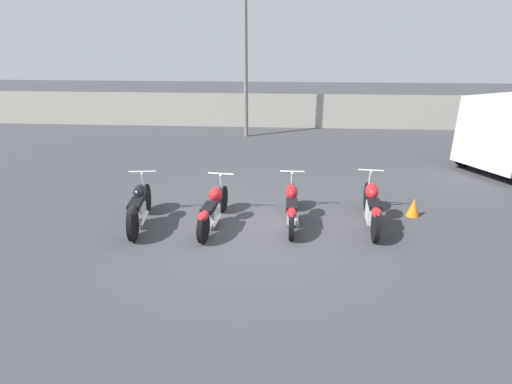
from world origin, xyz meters
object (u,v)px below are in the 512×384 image
object	(u,v)px
light_pole_left	(245,30)
motorcycle_slot_1	(213,209)
motorcycle_slot_2	(292,206)
traffic_cone_near	(414,207)
motorcycle_slot_3	(372,206)
motorcycle_slot_0	(139,207)

from	to	relation	value
light_pole_left	motorcycle_slot_1	distance (m)	9.19
motorcycle_slot_2	traffic_cone_near	bearing A→B (deg)	12.53
motorcycle_slot_1	motorcycle_slot_3	world-z (taller)	motorcycle_slot_3
motorcycle_slot_1	traffic_cone_near	world-z (taller)	motorcycle_slot_1
light_pole_left	motorcycle_slot_3	size ratio (longest dim) A/B	3.03
motorcycle_slot_0	motorcycle_slot_1	bearing A→B (deg)	-4.59
motorcycle_slot_0	motorcycle_slot_2	size ratio (longest dim) A/B	0.95
motorcycle_slot_1	motorcycle_slot_2	xyz separation A→B (m)	(1.68, 0.26, 0.01)
motorcycle_slot_3	traffic_cone_near	distance (m)	1.21
motorcycle_slot_1	motorcycle_slot_3	bearing A→B (deg)	11.15
motorcycle_slot_0	motorcycle_slot_2	xyz separation A→B (m)	(3.27, 0.34, -0.03)
light_pole_left	motorcycle_slot_2	world-z (taller)	light_pole_left
motorcycle_slot_0	motorcycle_slot_3	size ratio (longest dim) A/B	0.92
motorcycle_slot_0	traffic_cone_near	world-z (taller)	motorcycle_slot_0
motorcycle_slot_0	motorcycle_slot_3	bearing A→B (deg)	-3.08
traffic_cone_near	light_pole_left	bearing A→B (deg)	120.99
traffic_cone_near	motorcycle_slot_3	bearing A→B (deg)	-153.39
motorcycle_slot_1	motorcycle_slot_0	bearing A→B (deg)	-171.06
motorcycle_slot_1	motorcycle_slot_3	size ratio (longest dim) A/B	0.96
motorcycle_slot_3	traffic_cone_near	xyz separation A→B (m)	(1.06, 0.53, -0.24)
light_pole_left	motorcycle_slot_2	distance (m)	9.12
light_pole_left	motorcycle_slot_1	size ratio (longest dim) A/B	3.16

